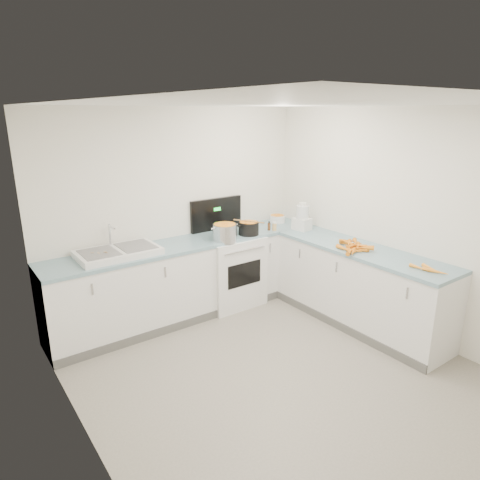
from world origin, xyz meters
TOP-DOWN VIEW (x-y plane):
  - floor at (0.00, 0.00)m, footprint 3.50×4.00m
  - ceiling at (0.00, 0.00)m, footprint 3.50×4.00m
  - wall_back at (0.00, 2.00)m, footprint 3.50×0.00m
  - wall_left at (-1.75, 0.00)m, footprint 0.00×4.00m
  - wall_right at (1.75, 0.00)m, footprint 0.00×4.00m
  - counter_back at (0.00, 1.70)m, footprint 3.50×0.62m
  - counter_right at (1.45, 0.30)m, footprint 0.62×2.20m
  - stove at (0.55, 1.69)m, footprint 0.76×0.65m
  - sink at (-0.90, 1.70)m, footprint 0.86×0.52m
  - steel_pot at (0.37, 1.51)m, footprint 0.34×0.34m
  - black_pot at (0.75, 1.53)m, footprint 0.32×0.32m
  - wooden_spoon at (0.75, 1.53)m, footprint 0.23×0.37m
  - mixing_bowl at (1.45, 1.79)m, footprint 0.25×0.25m
  - extract_bottle at (1.09, 1.53)m, footprint 0.04×0.04m
  - spice_jar at (1.14, 1.48)m, footprint 0.06×0.06m
  - food_processor at (1.46, 1.30)m, footprint 0.20×0.24m
  - carrot_pile at (1.32, 0.33)m, footprint 0.41×0.46m
  - peeled_carrots at (1.39, -0.55)m, footprint 0.15×0.37m
  - peelings at (-1.09, 1.71)m, footprint 0.21×0.27m

SIDE VIEW (x-z plane):
  - floor at x=0.00m, z-range 0.00..0.00m
  - counter_back at x=0.00m, z-range 0.00..0.94m
  - counter_right at x=1.45m, z-range 0.00..0.94m
  - stove at x=0.55m, z-range -0.21..1.15m
  - peeled_carrots at x=1.39m, z-range 0.94..0.98m
  - carrot_pile at x=1.32m, z-range 0.93..1.02m
  - sink at x=-0.90m, z-range 0.82..1.13m
  - extract_bottle at x=1.09m, z-range 0.94..1.04m
  - spice_jar at x=1.14m, z-range 0.94..1.04m
  - mixing_bowl at x=1.45m, z-range 0.94..1.04m
  - black_pot at x=0.75m, z-range 0.92..1.10m
  - peelings at x=-1.09m, z-range 1.01..1.02m
  - steel_pot at x=0.37m, z-range 0.92..1.14m
  - food_processor at x=1.46m, z-range 0.91..1.28m
  - wooden_spoon at x=0.75m, z-range 1.10..1.12m
  - wall_back at x=0.00m, z-range 0.00..2.50m
  - wall_left at x=-1.75m, z-range 0.00..2.50m
  - wall_right at x=1.75m, z-range 0.00..2.50m
  - ceiling at x=0.00m, z-range 2.50..2.50m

